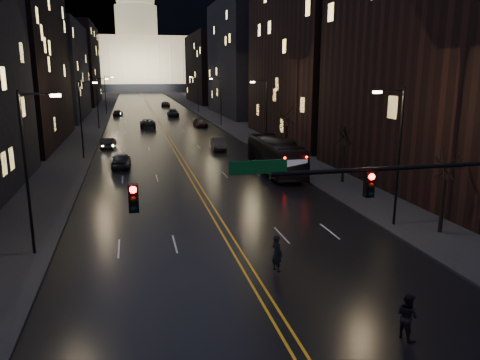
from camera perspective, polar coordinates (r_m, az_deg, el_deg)
ground at (r=19.70m, az=5.00°, el=-17.15°), size 900.00×900.00×0.00m
road at (r=146.58m, az=-11.10°, el=8.92°), size 20.00×320.00×0.02m
sidewalk_left at (r=146.72m, az=-16.63°, el=8.66°), size 8.00×320.00×0.16m
sidewalk_right at (r=147.76m, az=-5.60°, el=9.16°), size 8.00×320.00×0.16m
center_line at (r=146.58m, az=-11.10°, el=8.93°), size 0.62×320.00×0.01m
building_left_mid at (r=71.97m, az=-26.55°, el=14.98°), size 12.00×30.00×28.00m
building_left_far at (r=109.26m, az=-21.82°, el=12.18°), size 12.00×34.00×20.00m
building_left_dist at (r=156.93m, az=-19.33°, el=13.09°), size 12.00×40.00×24.00m
building_right_near at (r=44.84m, az=23.87°, el=14.66°), size 12.00×26.00×24.00m
building_right_tall at (r=71.82m, az=9.17°, el=20.16°), size 12.00×30.00×38.00m
building_right_mid at (r=111.38m, az=0.64°, el=14.63°), size 12.00×34.00×26.00m
building_right_dist at (r=158.37m, az=-3.61°, el=13.40°), size 12.00×40.00×22.00m
mountain_ridge at (r=402.54m, az=-6.97°, el=20.80°), size 520.00×60.00×130.00m
capitol at (r=266.30m, az=-12.33°, el=14.30°), size 90.00×50.00×58.50m
traffic_signal at (r=20.31m, az=21.36°, el=-1.51°), size 17.29×0.45×7.00m
streetlamp_right_near at (r=31.16m, az=18.56°, el=3.48°), size 2.13×0.25×9.00m
streetlamp_left_near at (r=27.12m, az=-24.31°, el=1.66°), size 2.13×0.25×9.00m
streetlamp_right_mid at (r=58.65m, az=3.05°, el=8.31°), size 2.13×0.25×9.00m
streetlamp_left_mid at (r=56.61m, az=-18.67°, el=7.48°), size 2.13×0.25×9.00m
streetlamp_right_far at (r=87.80m, az=-2.46°, el=9.88°), size 2.13×0.25×9.00m
streetlamp_left_far at (r=86.45m, az=-16.89°, el=9.29°), size 2.13×0.25×9.00m
streetlamp_right_dist at (r=117.38m, az=-5.24°, el=10.63°), size 2.13×0.25×9.00m
streetlamp_left_dist at (r=116.37m, az=-16.01°, el=10.17°), size 2.13×0.25×9.00m
tree_right_near at (r=30.86m, az=23.88°, el=1.90°), size 2.40×2.40×6.65m
tree_right_mid at (r=42.71m, az=12.65°, el=5.50°), size 2.40×2.40×6.65m
tree_right_far at (r=57.45m, az=5.72°, el=7.61°), size 2.40×2.40×6.65m
bus at (r=46.95m, az=4.31°, el=2.98°), size 3.20×12.46×3.45m
oncoming_car_a at (r=51.05m, az=-14.30°, el=2.36°), size 2.13×4.79×1.60m
oncoming_car_b at (r=64.05m, az=-15.76°, el=4.33°), size 1.95×4.63×1.48m
oncoming_car_c at (r=87.13m, az=-11.19°, el=6.80°), size 2.76×5.89×1.63m
oncoming_car_d at (r=112.41m, az=-14.68°, el=7.91°), size 2.36×4.94×1.39m
receding_car_a at (r=60.85m, az=-2.64°, el=4.43°), size 2.01×4.98×1.61m
receding_car_b at (r=86.79m, az=-4.89°, el=6.98°), size 2.40×4.98×1.64m
receding_car_c at (r=107.94m, az=-8.17°, el=8.08°), size 2.46×5.75×1.65m
receding_car_d at (r=140.13m, az=-9.06°, el=9.12°), size 2.79×5.49×1.49m
pedestrian_a at (r=23.95m, az=4.52°, el=-8.91°), size 0.69×0.82×1.91m
pedestrian_b at (r=19.39m, az=19.70°, el=-15.35°), size 0.71×0.99×1.84m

